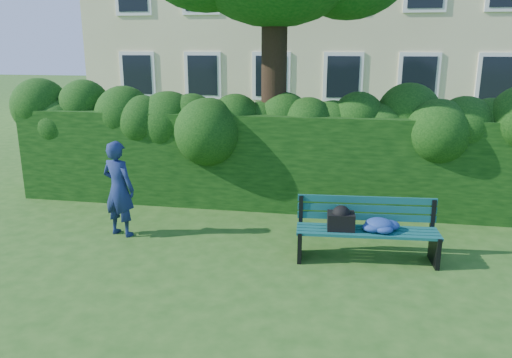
# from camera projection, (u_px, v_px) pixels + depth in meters

# --- Properties ---
(ground) EXTENTS (80.00, 80.00, 0.00)m
(ground) POSITION_uv_depth(u_px,v_px,m) (249.00, 248.00, 7.71)
(ground) COLOR #265318
(ground) RESTS_ON ground
(hedge) EXTENTS (10.00, 1.00, 1.80)m
(hedge) POSITION_uv_depth(u_px,v_px,m) (271.00, 160.00, 9.57)
(hedge) COLOR black
(hedge) RESTS_ON ground
(park_bench) EXTENTS (2.05, 0.70, 0.89)m
(park_bench) POSITION_uv_depth(u_px,v_px,m) (365.00, 227.00, 7.19)
(park_bench) COLOR #0F4B4B
(park_bench) RESTS_ON ground
(man_reading) EXTENTS (0.66, 0.52, 1.58)m
(man_reading) POSITION_uv_depth(u_px,v_px,m) (119.00, 189.00, 8.06)
(man_reading) COLOR navy
(man_reading) RESTS_ON ground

